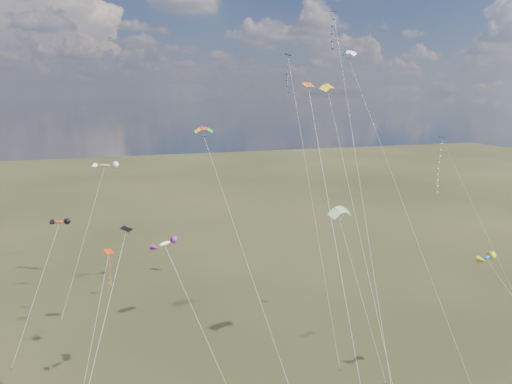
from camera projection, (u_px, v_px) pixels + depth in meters
name	position (u px, v px, depth m)	size (l,w,h in m)	color
diamond_black_high	(291.00, 91.00, 61.08)	(1.67, 20.16, 35.09)	black
diamond_navy_tall	(338.00, 59.00, 50.80)	(4.99, 24.38, 39.07)	#0D1947
diamond_black_mid	(108.00, 303.00, 36.42)	(7.40, 14.32, 18.54)	black
diamond_red_low	(109.00, 273.00, 51.10)	(4.21, 9.04, 12.76)	#BC2E06
diamond_navy_right	(443.00, 173.00, 56.20)	(8.84, 10.50, 24.72)	#092055
diamond_orange_center	(330.00, 209.00, 34.58)	(3.32, 21.60, 30.75)	orange
parafoil_yellow	(330.00, 88.00, 50.14)	(2.62, 19.93, 31.22)	#E4B608
parafoil_blue_white	(350.00, 55.00, 62.73)	(3.20, 26.32, 35.99)	#0F79D1
parafoil_striped	(341.00, 210.00, 52.02)	(3.50, 10.17, 17.63)	yellow
parafoil_tricolor	(204.00, 131.00, 50.78)	(6.00, 19.17, 26.50)	yellow
novelty_orange_black	(59.00, 223.00, 55.83)	(6.73, 8.25, 14.87)	red
novelty_white_purple	(165.00, 245.00, 44.10)	(7.08, 11.63, 16.04)	white
novelty_redwhite_stripe	(104.00, 166.00, 70.95)	(8.92, 14.14, 19.44)	red
novelty_blue_yellow	(487.00, 258.00, 45.69)	(7.07, 10.61, 14.17)	#114EAE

